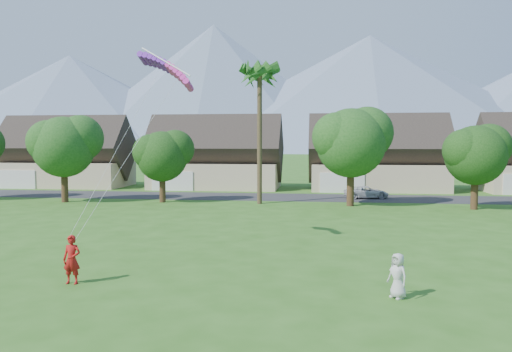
% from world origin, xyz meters
% --- Properties ---
extents(ground, '(500.00, 500.00, 0.00)m').
position_xyz_m(ground, '(0.00, 0.00, 0.00)').
color(ground, '#2D6019').
rests_on(ground, ground).
extents(street, '(90.00, 7.00, 0.01)m').
position_xyz_m(street, '(0.00, 34.00, 0.01)').
color(street, '#2D2D30').
rests_on(street, ground).
extents(kite_flyer, '(0.70, 0.46, 1.93)m').
position_xyz_m(kite_flyer, '(-6.37, 2.53, 0.96)').
color(kite_flyer, '#AB1513').
rests_on(kite_flyer, ground).
extents(watcher, '(0.91, 0.94, 1.63)m').
position_xyz_m(watcher, '(6.08, 2.28, 0.81)').
color(watcher, beige).
rests_on(watcher, ground).
extents(parked_car, '(4.59, 2.76, 1.19)m').
position_xyz_m(parked_car, '(7.95, 34.00, 0.60)').
color(parked_car, silver).
rests_on(parked_car, ground).
extents(mountain_ridge, '(540.00, 240.00, 70.00)m').
position_xyz_m(mountain_ridge, '(10.40, 260.00, 29.07)').
color(mountain_ridge, slate).
rests_on(mountain_ridge, ground).
extents(houses_row, '(72.75, 8.19, 8.86)m').
position_xyz_m(houses_row, '(0.49, 42.99, 3.44)').
color(houses_row, beige).
rests_on(houses_row, ground).
extents(tree_row, '(62.27, 6.67, 8.45)m').
position_xyz_m(tree_row, '(-1.14, 27.92, 4.89)').
color(tree_row, '#47301C').
rests_on(tree_row, ground).
extents(fan_palm, '(3.00, 3.00, 13.80)m').
position_xyz_m(fan_palm, '(-2.00, 28.50, 11.80)').
color(fan_palm, '#4C3D26').
rests_on(fan_palm, ground).
extents(parafoil_kite, '(3.36, 1.29, 0.50)m').
position_xyz_m(parafoil_kite, '(-4.41, 9.24, 9.38)').
color(parafoil_kite, '#6616AC').
rests_on(parafoil_kite, ground).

